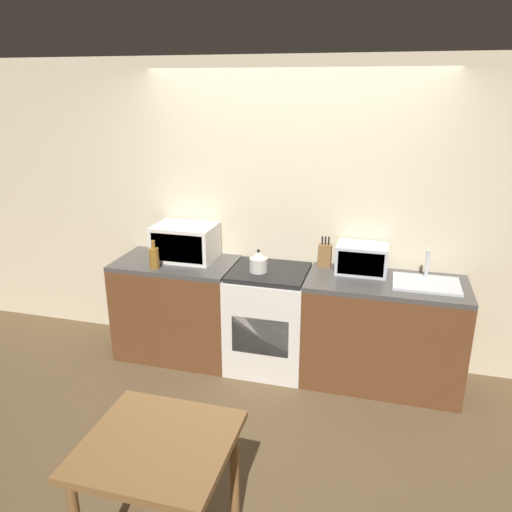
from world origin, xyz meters
TOP-DOWN VIEW (x-y plane):
  - ground_plane at (0.00, 0.00)m, footprint 16.00×16.00m
  - wall_back at (0.00, 0.97)m, footprint 10.00×0.06m
  - counter_left_run at (-0.96, 0.63)m, footprint 1.04×0.62m
  - counter_right_run at (0.85, 0.63)m, footprint 1.26×0.62m
  - stove_range at (-0.11, 0.62)m, footprint 0.66×0.62m
  - kettle at (-0.19, 0.57)m, footprint 0.15×0.15m
  - microwave at (-0.89, 0.72)m, footprint 0.53×0.39m
  - bottle at (-1.05, 0.42)m, footprint 0.08×0.08m
  - knife_block at (0.33, 0.83)m, footprint 0.11×0.08m
  - toaster_oven at (0.64, 0.77)m, footprint 0.41×0.28m
  - sink_basin at (1.15, 0.63)m, footprint 0.51×0.37m
  - dining_table at (-0.17, -1.39)m, footprint 0.71×0.69m

SIDE VIEW (x-z plane):
  - ground_plane at x=0.00m, z-range 0.00..0.00m
  - stove_range at x=-0.11m, z-range 0.00..0.90m
  - counter_right_run at x=0.85m, z-range 0.00..0.90m
  - counter_left_run at x=-0.96m, z-range 0.00..0.90m
  - dining_table at x=-0.17m, z-range 0.25..1.00m
  - sink_basin at x=1.15m, z-range 0.80..1.04m
  - kettle at x=-0.19m, z-range 0.89..1.08m
  - bottle at x=-1.05m, z-range 0.87..1.12m
  - knife_block at x=0.33m, z-range 0.87..1.14m
  - toaster_oven at x=0.64m, z-range 0.90..1.14m
  - microwave at x=-0.89m, z-range 0.90..1.21m
  - wall_back at x=0.00m, z-range 0.00..2.60m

